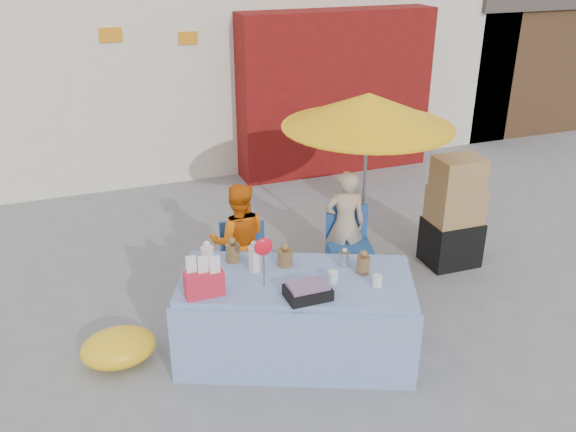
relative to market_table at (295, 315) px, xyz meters
name	(u,v)px	position (x,y,z in m)	size (l,w,h in m)	color
ground	(307,329)	(0.25, 0.31, -0.42)	(80.00, 80.00, 0.00)	slate
market_table	(295,315)	(0.00, 0.00, 0.00)	(2.36, 1.77, 1.30)	#85A3D6
chair_left	(244,280)	(-0.18, 1.05, -0.17)	(0.58, 0.58, 0.85)	#204B94
chair_right	(349,260)	(1.07, 1.05, -0.17)	(0.58, 0.58, 0.85)	#204B94
vendor_orange	(239,241)	(-0.18, 1.19, 0.23)	(0.64, 0.50, 1.31)	orange
vendor_beige	(345,224)	(1.07, 1.19, 0.22)	(0.47, 0.31, 1.29)	tan
umbrella	(368,111)	(1.37, 1.34, 1.47)	(1.90, 1.90, 2.09)	gray
box_stack	(454,216)	(2.39, 0.99, 0.20)	(0.62, 0.51, 1.35)	black
tarp_bundle	(118,347)	(-1.58, 0.45, -0.27)	(0.69, 0.55, 0.31)	yellow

